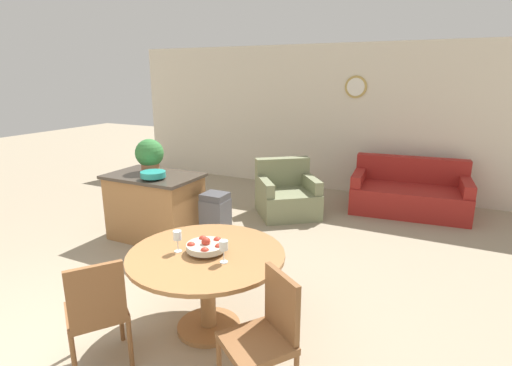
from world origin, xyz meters
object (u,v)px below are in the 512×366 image
object	(u,v)px
fruit_bowl	(206,246)
kitchen_island	(155,206)
trash_bin	(216,220)
couch	(409,194)
teal_bowl	(153,174)
dining_table	(207,270)
potted_plant	(150,155)
dining_chair_near_right	(266,332)
dining_chair_near_left	(97,309)
wine_glass_left	(177,236)
wine_glass_right	(224,246)
armchair	(287,196)

from	to	relation	value
fruit_bowl	kitchen_island	bearing A→B (deg)	141.17
trash_bin	couch	size ratio (longest dim) A/B	0.38
fruit_bowl	trash_bin	world-z (taller)	fruit_bowl
fruit_bowl	teal_bowl	world-z (taller)	teal_bowl
fruit_bowl	dining_table	bearing A→B (deg)	-136.19
potted_plant	couch	size ratio (longest dim) A/B	0.24
dining_chair_near_right	teal_bowl	size ratio (longest dim) A/B	2.89
dining_chair_near_left	wine_glass_left	world-z (taller)	wine_glass_left
teal_bowl	trash_bin	world-z (taller)	teal_bowl
wine_glass_left	trash_bin	bearing A→B (deg)	112.14
wine_glass_right	armchair	distance (m)	3.31
dining_chair_near_left	couch	distance (m)	5.14
teal_bowl	dining_chair_near_right	bearing A→B (deg)	-35.63
teal_bowl	armchair	xyz separation A→B (m)	(1.06, 1.86, -0.66)
fruit_bowl	couch	size ratio (longest dim) A/B	0.18
trash_bin	dining_chair_near_right	bearing A→B (deg)	-50.59
dining_chair_near_left	armchair	distance (m)	3.85
wine_glass_left	potted_plant	size ratio (longest dim) A/B	0.41
dining_chair_near_right	potted_plant	distance (m)	3.35
potted_plant	dining_chair_near_right	bearing A→B (deg)	-36.77
dining_chair_near_right	couch	size ratio (longest dim) A/B	0.49
wine_glass_left	teal_bowl	world-z (taller)	teal_bowl
wine_glass_right	couch	distance (m)	4.33
trash_bin	armchair	distance (m)	1.57
dining_chair_near_left	dining_table	bearing A→B (deg)	4.65
fruit_bowl	wine_glass_right	xyz separation A→B (m)	(0.22, -0.09, 0.08)
wine_glass_right	kitchen_island	xyz separation A→B (m)	(-1.96, 1.49, -0.41)
wine_glass_right	potted_plant	bearing A→B (deg)	142.66
wine_glass_left	armchair	bearing A→B (deg)	95.40
armchair	trash_bin	bearing A→B (deg)	-141.64
dining_table	fruit_bowl	xyz separation A→B (m)	(0.00, 0.00, 0.22)
dining_chair_near_right	teal_bowl	xyz separation A→B (m)	(-2.35, 1.68, 0.44)
trash_bin	armchair	size ratio (longest dim) A/B	0.58
kitchen_island	potted_plant	bearing A→B (deg)	140.71
dining_chair_near_left	wine_glass_left	size ratio (longest dim) A/B	4.90
wine_glass_left	dining_table	bearing A→B (deg)	21.18
wine_glass_right	fruit_bowl	bearing A→B (deg)	158.26
wine_glass_left	armchair	distance (m)	3.24
wine_glass_left	wine_glass_right	bearing A→B (deg)	-0.04
wine_glass_left	kitchen_island	world-z (taller)	wine_glass_left
teal_bowl	trash_bin	xyz separation A→B (m)	(0.69, 0.33, -0.60)
potted_plant	couch	world-z (taller)	potted_plant
fruit_bowl	couch	xyz separation A→B (m)	(1.20, 4.09, -0.49)
potted_plant	armchair	distance (m)	2.23
wine_glass_left	potted_plant	xyz separation A→B (m)	(-1.65, 1.60, 0.26)
fruit_bowl	trash_bin	distance (m)	1.84
wine_glass_left	teal_bowl	distance (m)	1.89
dining_chair_near_right	armchair	size ratio (longest dim) A/B	0.74
dining_chair_near_left	dining_chair_near_right	world-z (taller)	same
dining_chair_near_left	teal_bowl	bearing A→B (deg)	65.16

